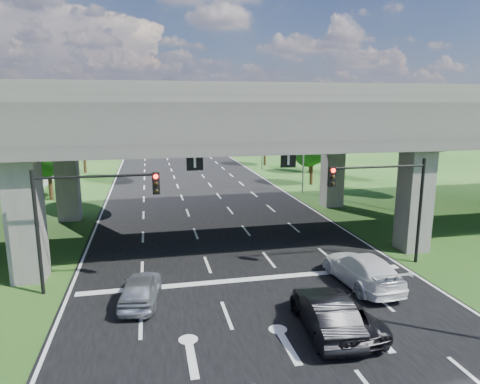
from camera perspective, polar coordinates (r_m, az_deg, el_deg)
name	(u,v)px	position (r m, az deg, el deg)	size (l,w,h in m)	color
ground	(267,311)	(19.48, 3.63, -15.60)	(160.00, 160.00, 0.00)	#1C4215
road	(226,241)	(28.49, -1.86, -6.54)	(18.00, 120.00, 0.03)	black
overpass	(220,119)	(29.05, -2.68, 9.69)	(80.00, 15.00, 10.00)	#353330
signal_right	(387,192)	(24.60, 18.99, -0.06)	(5.76, 0.54, 6.00)	black
signal_left	(85,207)	(21.33, -20.00, -1.86)	(5.76, 0.54, 6.00)	black
streetlight_far	(300,135)	(43.39, 8.03, 7.50)	(3.38, 0.25, 10.00)	gray
streetlight_beyond	(259,127)	(58.64, 2.61, 8.66)	(3.38, 0.25, 10.00)	gray
tree_left_near	(48,149)	(43.81, -24.27, 5.28)	(4.50, 4.50, 7.80)	black
tree_left_mid	(35,148)	(52.30, -25.65, 5.32)	(3.91, 3.90, 6.76)	black
tree_left_far	(83,134)	(59.33, -20.20, 7.31)	(4.80, 4.80, 8.32)	black
tree_right_near	(313,145)	(48.28, 9.65, 6.25)	(4.20, 4.20, 7.28)	black
tree_right_mid	(311,141)	(56.81, 9.48, 6.73)	(3.91, 3.90, 6.76)	black
tree_right_far	(265,132)	(63.07, 3.40, 7.93)	(4.50, 4.50, 7.80)	black
car_silver	(141,288)	(20.36, -13.11, -12.41)	(1.62, 4.04, 1.38)	#B9BBC2
car_dark	(326,314)	(17.86, 11.40, -15.61)	(1.63, 4.68, 1.54)	black
car_white	(362,269)	(22.52, 15.96, -9.88)	(2.21, 5.42, 1.57)	white
car_trailing	(334,312)	(18.19, 12.48, -15.39)	(2.32, 5.02, 1.40)	black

